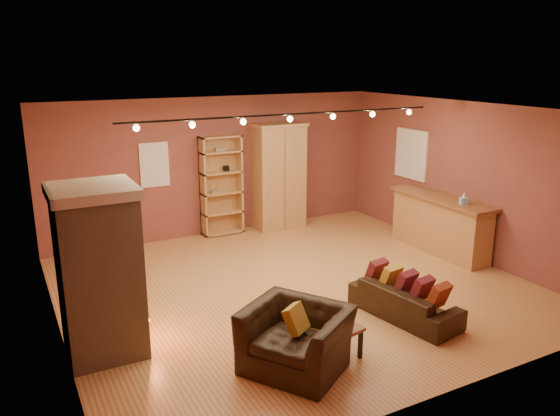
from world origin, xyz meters
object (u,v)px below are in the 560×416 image
fireplace (100,272)px  bookcase (220,184)px  armchair (296,329)px  loveseat (405,295)px  coffee_table (335,330)px  armoire (279,176)px  bar_counter (440,224)px

fireplace → bookcase: bearing=50.8°
fireplace → armchair: bearing=-37.1°
loveseat → coffee_table: 1.50m
coffee_table → armoire: bearing=69.6°
armchair → bookcase: bearing=134.4°
loveseat → armchair: size_ratio=1.22×
fireplace → armoire: (4.30, 3.57, 0.06)m
bookcase → loveseat: size_ratio=1.22×
bar_counter → loveseat: bar_counter is taller
loveseat → armchair: armchair is taller
bookcase → bar_counter: (3.19, -2.95, -0.50)m
loveseat → bookcase: bearing=0.2°
loveseat → armchair: (-1.99, -0.41, 0.16)m
armoire → loveseat: armoire is taller
fireplace → bar_counter: fireplace is taller
bookcase → coffee_table: bookcase is taller
bookcase → bar_counter: 4.37m
armoire → bar_counter: bearing=-55.1°
bar_counter → armchair: (-4.34, -2.23, -0.04)m
fireplace → loveseat: size_ratio=1.27×
armchair → armoire: bearing=121.3°
bookcase → armoire: 1.27m
armchair → loveseat: bearing=68.7°
armchair → coffee_table: armchair is taller
armchair → bar_counter: bearing=84.1°
loveseat → armchair: 2.03m
bookcase → coffee_table: 5.26m
fireplace → armoire: 5.59m
armchair → coffee_table: 0.56m
bookcase → armoire: bearing=-8.0°
bar_counter → loveseat: (-2.36, -1.81, -0.20)m
loveseat → coffee_table: loveseat is taller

